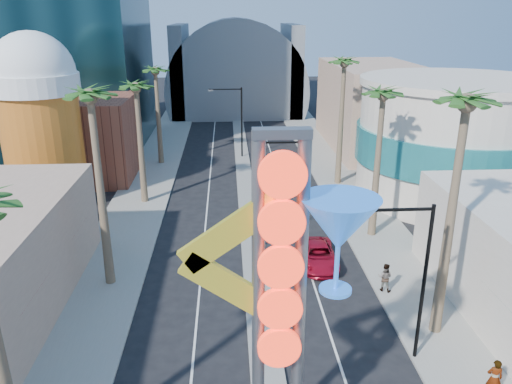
% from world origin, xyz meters
% --- Properties ---
extents(sidewalk_west, '(5.00, 100.00, 0.15)m').
position_xyz_m(sidewalk_west, '(-9.50, 35.00, 0.07)').
color(sidewalk_west, gray).
rests_on(sidewalk_west, ground).
extents(sidewalk_east, '(5.00, 100.00, 0.15)m').
position_xyz_m(sidewalk_east, '(9.50, 35.00, 0.07)').
color(sidewalk_east, gray).
rests_on(sidewalk_east, ground).
extents(median, '(1.60, 84.00, 0.15)m').
position_xyz_m(median, '(0.00, 38.00, 0.07)').
color(median, gray).
rests_on(median, ground).
extents(brick_filler_west, '(10.00, 10.00, 8.00)m').
position_xyz_m(brick_filler_west, '(-16.00, 38.00, 4.00)').
color(brick_filler_west, brown).
rests_on(brick_filler_west, ground).
extents(filler_east, '(10.00, 20.00, 10.00)m').
position_xyz_m(filler_east, '(16.00, 48.00, 5.00)').
color(filler_east, tan).
rests_on(filler_east, ground).
extents(beer_mug, '(7.00, 7.00, 14.50)m').
position_xyz_m(beer_mug, '(-17.00, 30.00, 7.84)').
color(beer_mug, '#C7631A').
rests_on(beer_mug, ground).
extents(turquoise_building, '(16.60, 16.60, 10.60)m').
position_xyz_m(turquoise_building, '(18.00, 30.00, 5.25)').
color(turquoise_building, beige).
rests_on(turquoise_building, ground).
extents(canopy, '(22.00, 16.00, 22.00)m').
position_xyz_m(canopy, '(0.00, 72.00, 4.31)').
color(canopy, slate).
rests_on(canopy, ground).
extents(neon_sign, '(6.53, 2.60, 12.55)m').
position_xyz_m(neon_sign, '(0.82, 2.96, 7.31)').
color(neon_sign, gray).
rests_on(neon_sign, ground).
extents(streetlight_0, '(3.79, 0.25, 8.00)m').
position_xyz_m(streetlight_0, '(0.55, 20.00, 4.88)').
color(streetlight_0, black).
rests_on(streetlight_0, ground).
extents(streetlight_1, '(3.79, 0.25, 8.00)m').
position_xyz_m(streetlight_1, '(-0.55, 44.00, 4.88)').
color(streetlight_1, black).
rests_on(streetlight_1, ground).
extents(streetlight_2, '(3.45, 0.25, 8.00)m').
position_xyz_m(streetlight_2, '(6.72, 8.00, 4.83)').
color(streetlight_2, black).
rests_on(streetlight_2, ground).
extents(palm_1, '(2.40, 2.40, 12.70)m').
position_xyz_m(palm_1, '(-9.00, 16.00, 10.82)').
color(palm_1, brown).
rests_on(palm_1, ground).
extents(palm_2, '(2.40, 2.40, 11.20)m').
position_xyz_m(palm_2, '(-9.00, 30.00, 9.48)').
color(palm_2, brown).
rests_on(palm_2, ground).
extents(palm_3, '(2.40, 2.40, 11.20)m').
position_xyz_m(palm_3, '(-9.00, 42.00, 9.48)').
color(palm_3, brown).
rests_on(palm_3, ground).
extents(palm_5, '(2.40, 2.40, 13.20)m').
position_xyz_m(palm_5, '(9.00, 10.00, 11.27)').
color(palm_5, brown).
rests_on(palm_5, ground).
extents(palm_6, '(2.40, 2.40, 11.70)m').
position_xyz_m(palm_6, '(9.00, 22.00, 9.93)').
color(palm_6, brown).
rests_on(palm_6, ground).
extents(palm_7, '(2.40, 2.40, 12.70)m').
position_xyz_m(palm_7, '(9.00, 34.00, 10.82)').
color(palm_7, brown).
rests_on(palm_7, ground).
extents(red_pickup, '(2.45, 5.02, 1.38)m').
position_xyz_m(red_pickup, '(4.20, 17.73, 0.69)').
color(red_pickup, '#A40C22').
rests_on(red_pickup, ground).
extents(pedestrian_a, '(0.74, 0.55, 1.85)m').
position_xyz_m(pedestrian_a, '(9.56, 5.19, 1.07)').
color(pedestrian_a, gray).
rests_on(pedestrian_a, sidewalk_east).
extents(pedestrian_b, '(1.07, 0.99, 1.75)m').
position_xyz_m(pedestrian_b, '(7.51, 14.02, 1.03)').
color(pedestrian_b, gray).
rests_on(pedestrian_b, sidewalk_east).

